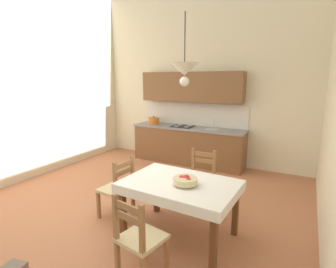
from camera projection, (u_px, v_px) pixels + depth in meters
ground_plane at (122, 217)px, 4.01m from camera, size 5.86×6.83×0.10m
wall_back at (201, 77)px, 6.30m from camera, size 5.86×0.12×4.15m
wall_left at (2, 77)px, 4.82m from camera, size 0.12×6.83×4.15m
kitchen_cabinetry at (188, 129)px, 6.34m from camera, size 2.76×0.63×2.20m
dining_table at (180, 191)px, 3.33m from camera, size 1.46×1.04×0.75m
dining_chair_kitchen_side at (200, 181)px, 4.16m from camera, size 0.43×0.43×0.93m
dining_chair_tv_side at (117, 189)px, 3.85m from camera, size 0.45×0.45×0.93m
dining_chair_camera_side at (139, 239)px, 2.65m from camera, size 0.48×0.48×0.93m
fruit_bowl at (185, 180)px, 3.20m from camera, size 0.30×0.30×0.12m
pendant_lamp at (185, 70)px, 2.96m from camera, size 0.32×0.32×0.80m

